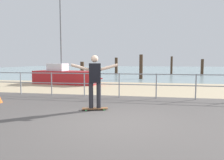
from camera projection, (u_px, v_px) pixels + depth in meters
ground_plane at (104, 136)px, 4.31m from camera, size 24.00×10.00×0.04m
beach_strip at (134, 88)px, 12.14m from camera, size 24.00×6.00×0.04m
sea_surface at (146, 70)px, 39.57m from camera, size 72.00×50.00×0.04m
railing_fence at (119, 82)px, 8.82m from camera, size 12.33×0.05×1.05m
sailboat at (68, 76)px, 14.17m from camera, size 5.06×2.03×5.84m
skateboard at (95, 109)px, 6.56m from camera, size 0.82×0.42×0.08m
skateboarder at (95, 78)px, 6.48m from camera, size 1.41×0.50×1.65m
groyne_post_0 at (82, 69)px, 22.39m from camera, size 0.39×0.39×1.51m
groyne_post_1 at (116, 66)px, 24.82m from camera, size 0.35×0.35×1.99m
groyne_post_2 at (141, 67)px, 18.17m from camera, size 0.30×0.30×2.14m
groyne_post_3 at (172, 66)px, 24.10m from camera, size 0.25×0.25×2.12m
groyne_post_4 at (202, 67)px, 22.91m from camera, size 0.31×0.31×1.80m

